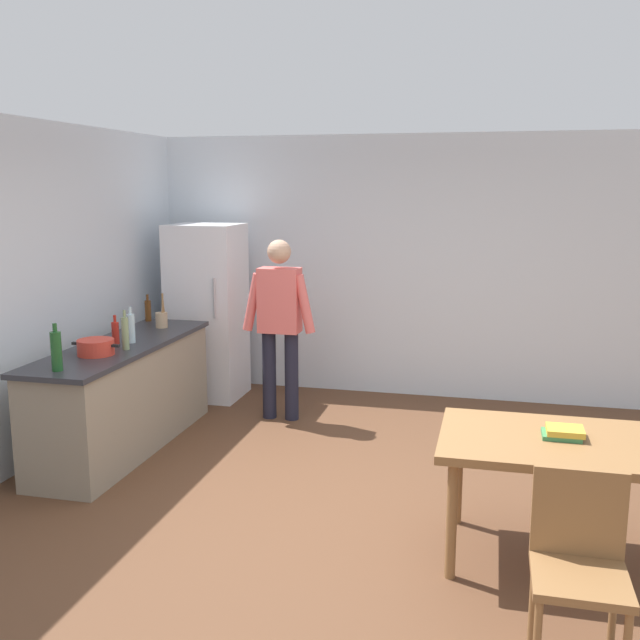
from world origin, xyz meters
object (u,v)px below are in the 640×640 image
Objects in this scene: chair at (579,556)px; bottle_wine_green at (56,351)px; bottle_sauce_red at (115,332)px; bottle_beer_brown at (148,310)px; bottle_vinegar_tall at (125,333)px; person at (280,317)px; dining_table at (563,452)px; refrigerator at (207,312)px; cooking_pot at (96,347)px; bottle_water_clear at (131,328)px; book_stack at (563,433)px; utensil_jar at (162,319)px.

bottle_wine_green is at bearing 160.67° from chair.
bottle_wine_green is at bearing -87.06° from bottle_sauce_red.
bottle_beer_brown reaches higher than bottle_sauce_red.
bottle_vinegar_tall is at bearing 149.49° from chair.
person reaches higher than dining_table.
cooking_pot is (-0.09, -2.01, 0.06)m from refrigerator.
bottle_vinegar_tall is at bearing -71.36° from bottle_water_clear.
refrigerator is 4.50× the size of cooking_pot.
bottle_wine_green is 0.97m from bottle_water_clear.
person is at bearing 3.17° from bottle_beer_brown.
bottle_water_clear is 1.29× the size of book_stack.
person is 1.79m from cooking_pot.
book_stack is (3.30, -2.67, -0.12)m from refrigerator.
cooking_pot is at bearing -79.31° from bottle_beer_brown.
person is 5.00× the size of bottle_wine_green.
bottle_beer_brown is at bearing 139.62° from chair.
cooking_pot is at bearing -125.44° from person.
bottle_beer_brown reaches higher than book_stack.
cooking_pot reaches higher than dining_table.
dining_table is 4.37× the size of utensil_jar.
bottle_wine_green is (-3.39, 1.15, 0.51)m from chair.
bottle_vinegar_tall is 1.07× the size of bottle_water_clear.
bottle_vinegar_tall is (0.13, -0.90, 0.06)m from utensil_jar.
bottle_sauce_red is (-1.09, -1.07, 0.02)m from person.
bottle_beer_brown is 4.19m from book_stack.
bottle_beer_brown is at bearing 150.38° from dining_table.
cooking_pot is at bearing 153.38° from chair.
bottle_water_clear is (-0.98, -1.00, 0.05)m from person.
bottle_wine_green is at bearing -82.25° from bottle_beer_brown.
person is at bearing -30.23° from refrigerator.
dining_table is at bearing -29.62° from bottle_beer_brown.
utensil_jar is 1.07× the size of bottle_water_clear.
bottle_vinegar_tall is 0.26m from bottle_sauce_red.
person reaches higher than bottle_vinegar_tall.
bottle_beer_brown is at bearing 150.71° from book_stack.
dining_table is 3.54m from bottle_water_clear.
person is 1.87× the size of chair.
refrigerator is 1.98× the size of chair.
chair is 3.79× the size of bottle_sauce_red.
dining_table is at bearing -3.11° from bottle_wine_green.
dining_table is at bearing 89.44° from chair.
utensil_jar reaches higher than dining_table.
dining_table is at bearing -39.29° from refrigerator.
bottle_water_clear is (0.04, -0.66, 0.05)m from utensil_jar.
person is 3.93m from chair.
bottle_beer_brown is at bearing 108.76° from bottle_vinegar_tall.
dining_table is 3.42m from bottle_wine_green.
bottle_wine_green reaches higher than bottle_beer_brown.
refrigerator reaches higher than person.
person reaches higher than chair.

